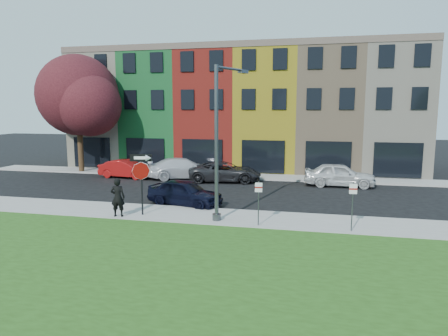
% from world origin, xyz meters
% --- Properties ---
extents(ground, '(120.00, 120.00, 0.00)m').
position_xyz_m(ground, '(0.00, 0.00, 0.00)').
color(ground, black).
rests_on(ground, ground).
extents(sidewalk_near, '(40.00, 3.00, 0.12)m').
position_xyz_m(sidewalk_near, '(2.00, 3.00, 0.06)').
color(sidewalk_near, gray).
rests_on(sidewalk_near, ground).
extents(sidewalk_far, '(40.00, 2.40, 0.12)m').
position_xyz_m(sidewalk_far, '(-3.00, 15.00, 0.06)').
color(sidewalk_far, gray).
rests_on(sidewalk_far, ground).
extents(rowhouse_block, '(30.00, 10.12, 10.00)m').
position_xyz_m(rowhouse_block, '(-2.50, 21.18, 4.99)').
color(rowhouse_block, '#BAB69A').
rests_on(rowhouse_block, ground).
extents(stop_sign, '(1.03, 0.26, 2.97)m').
position_xyz_m(stop_sign, '(-4.19, 2.43, 2.24)').
color(stop_sign, black).
rests_on(stop_sign, sidewalk_near).
extents(man, '(0.83, 0.68, 1.87)m').
position_xyz_m(man, '(-5.20, 1.90, 1.05)').
color(man, black).
rests_on(man, sidewalk_near).
extents(sedan_near, '(3.74, 5.03, 1.43)m').
position_xyz_m(sedan_near, '(-2.90, 5.16, 0.72)').
color(sedan_near, black).
rests_on(sedan_near, ground).
extents(parked_car_red, '(2.37, 4.54, 1.39)m').
position_xyz_m(parked_car_red, '(-10.08, 12.69, 0.70)').
color(parked_car_red, maroon).
rests_on(parked_car_red, ground).
extents(parked_car_silver, '(6.25, 7.02, 1.56)m').
position_xyz_m(parked_car_silver, '(-5.69, 13.34, 0.78)').
color(parked_car_silver, silver).
rests_on(parked_car_silver, ground).
extents(parked_car_dark, '(3.92, 5.91, 1.45)m').
position_xyz_m(parked_car_dark, '(-2.34, 12.78, 0.72)').
color(parked_car_dark, black).
rests_on(parked_car_dark, ground).
extents(parked_car_white, '(1.96, 4.73, 1.60)m').
position_xyz_m(parked_car_white, '(5.68, 12.70, 0.80)').
color(parked_car_white, silver).
rests_on(parked_car_white, ground).
extents(street_lamp, '(1.29, 2.42, 7.05)m').
position_xyz_m(street_lamp, '(-0.32, 2.49, 3.68)').
color(street_lamp, '#444748').
rests_on(street_lamp, sidewalk_near).
extents(parking_sign_a, '(0.32, 0.11, 1.99)m').
position_xyz_m(parking_sign_a, '(1.58, 1.89, 1.38)').
color(parking_sign_a, '#444748').
rests_on(parking_sign_a, sidewalk_near).
extents(parking_sign_b, '(0.32, 0.09, 2.12)m').
position_xyz_m(parking_sign_b, '(5.54, 1.89, 1.45)').
color(parking_sign_b, '#444748').
rests_on(parking_sign_b, sidewalk_near).
extents(tree_purple, '(7.81, 6.83, 9.48)m').
position_xyz_m(tree_purple, '(-14.80, 14.36, 6.18)').
color(tree_purple, '#321E10').
rests_on(tree_purple, sidewalk_far).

